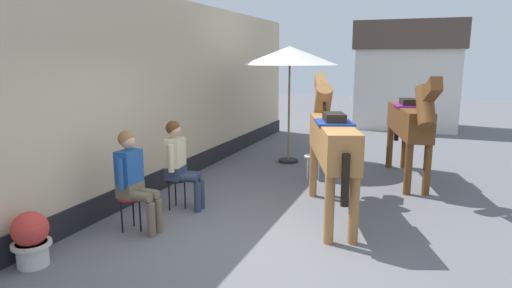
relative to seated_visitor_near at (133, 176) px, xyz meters
name	(u,v)px	position (x,y,z in m)	size (l,w,h in m)	color
ground_plane	(309,182)	(1.64, 3.15, -0.78)	(40.00, 40.00, 0.00)	slate
pub_facade_wall	(146,105)	(-0.90, 1.65, 0.76)	(0.34, 14.00, 3.40)	#CCB793
distant_cottage	(408,74)	(3.04, 11.02, 1.02)	(3.40, 2.60, 3.50)	silver
seated_visitor_near	(133,176)	(0.00, 0.00, 0.00)	(0.61, 0.49, 1.39)	red
seated_visitor_far	(179,160)	(0.11, 1.01, 0.00)	(0.61, 0.49, 1.39)	black
saddled_horse_near	(331,139)	(2.33, 1.61, 0.38)	(1.25, 2.87, 2.06)	#9E6B38
saddled_horse_far	(410,122)	(3.36, 3.89, 0.38)	(0.96, 2.95, 2.06)	brown
flower_planter_near	(31,238)	(-0.47, -1.28, -0.44)	(0.43, 0.43, 0.64)	beige
cafe_parasol	(290,56)	(0.79, 4.62, 1.59)	(2.10, 2.10, 2.58)	black
spare_stool_white	(312,158)	(1.62, 3.46, -0.38)	(0.32, 0.32, 0.46)	white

